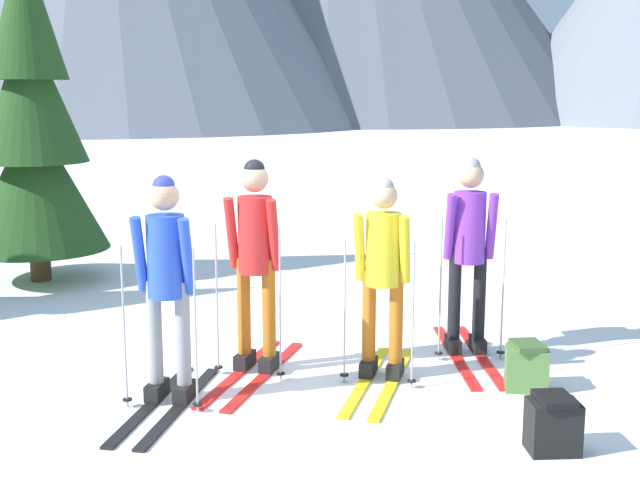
% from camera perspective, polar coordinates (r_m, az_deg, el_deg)
% --- Properties ---
extents(ground_plane, '(400.00, 400.00, 0.00)m').
position_cam_1_polar(ground_plane, '(6.77, -1.09, -9.53)').
color(ground_plane, white).
extents(skier_in_blue, '(0.72, 1.62, 1.70)m').
position_cam_1_polar(skier_in_blue, '(6.12, -10.59, -2.76)').
color(skier_in_blue, black).
rests_on(skier_in_blue, ground).
extents(skier_in_red, '(0.92, 1.70, 1.76)m').
position_cam_1_polar(skier_in_red, '(6.69, -4.52, -1.16)').
color(skier_in_red, red).
rests_on(skier_in_red, ground).
extents(skier_in_yellow, '(0.86, 1.68, 1.63)m').
position_cam_1_polar(skier_in_yellow, '(6.55, 4.41, -1.95)').
color(skier_in_yellow, yellow).
rests_on(skier_in_yellow, ground).
extents(skier_in_purple, '(0.61, 1.73, 1.74)m').
position_cam_1_polar(skier_in_purple, '(7.26, 10.23, -0.31)').
color(skier_in_purple, red).
rests_on(skier_in_purple, ground).
extents(pine_tree_near, '(1.69, 1.69, 4.09)m').
position_cam_1_polar(pine_tree_near, '(10.43, -19.32, 7.42)').
color(pine_tree_near, '#51381E').
rests_on(pine_tree_near, ground).
extents(backpack_on_snow_front, '(0.37, 0.31, 0.38)m').
position_cam_1_polar(backpack_on_snow_front, '(6.65, 14.11, -8.50)').
color(backpack_on_snow_front, '#4C7238').
rests_on(backpack_on_snow_front, ground).
extents(backpack_on_snow_beside, '(0.33, 0.28, 0.38)m').
position_cam_1_polar(backpack_on_snow_beside, '(5.62, 15.84, -12.18)').
color(backpack_on_snow_beside, black).
rests_on(backpack_on_snow_beside, ground).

